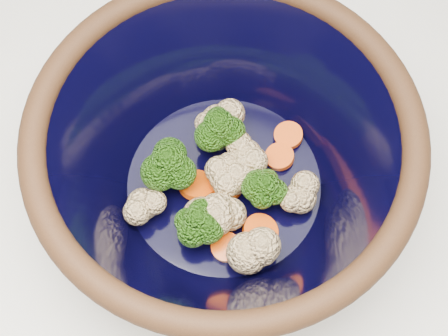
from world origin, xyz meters
TOP-DOWN VIEW (x-y plane):
  - mixing_bowl at (-0.05, 0.10)m, footprint 0.33×0.33m
  - vegetable_pile at (-0.05, 0.10)m, footprint 0.15×0.15m

SIDE VIEW (x-z plane):
  - vegetable_pile at x=-0.05m, z-range 0.92..0.98m
  - mixing_bowl at x=-0.05m, z-range 0.91..1.04m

